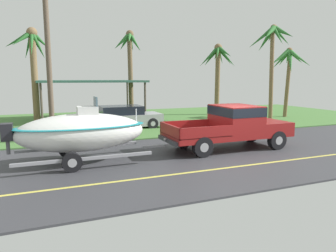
% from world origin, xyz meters
% --- Properties ---
extents(ground, '(36.00, 22.00, 0.11)m').
position_xyz_m(ground, '(0.00, 8.38, -0.01)').
color(ground, '#38383D').
extents(pickup_truck_towing, '(5.67, 2.10, 1.86)m').
position_xyz_m(pickup_truck_towing, '(0.49, 0.72, 1.04)').
color(pickup_truck_towing, maroon).
rests_on(pickup_truck_towing, ground).
extents(boat_on_trailer, '(5.71, 2.29, 2.35)m').
position_xyz_m(boat_on_trailer, '(-5.95, 0.72, 1.12)').
color(boat_on_trailer, gray).
rests_on(boat_on_trailer, ground).
extents(parked_sedan_near, '(4.37, 1.90, 1.38)m').
position_xyz_m(parked_sedan_near, '(-2.64, 7.79, 0.67)').
color(parked_sedan_near, '#99999E').
rests_on(parked_sedan_near, ground).
extents(carport_awning, '(7.15, 5.27, 2.88)m').
position_xyz_m(carport_awning, '(-3.89, 12.42, 2.75)').
color(carport_awning, '#4C4238').
rests_on(carport_awning, ground).
extents(palm_tree_near_left, '(2.24, 3.06, 6.51)m').
position_xyz_m(palm_tree_near_left, '(-1.01, 12.38, 4.87)').
color(palm_tree_near_left, brown).
rests_on(palm_tree_near_left, ground).
extents(palm_tree_near_right, '(3.27, 3.12, 5.32)m').
position_xyz_m(palm_tree_near_right, '(10.25, 8.27, 4.19)').
color(palm_tree_near_right, brown).
rests_on(palm_tree_near_right, ground).
extents(palm_tree_mid, '(2.91, 3.14, 5.79)m').
position_xyz_m(palm_tree_mid, '(6.21, 11.83, 4.34)').
color(palm_tree_mid, brown).
rests_on(palm_tree_mid, ground).
extents(palm_tree_far_left, '(3.07, 3.09, 6.34)m').
position_xyz_m(palm_tree_far_left, '(-7.60, 12.40, 4.56)').
color(palm_tree_far_left, brown).
rests_on(palm_tree_far_left, ground).
extents(palm_tree_far_right, '(3.30, 2.89, 6.66)m').
position_xyz_m(palm_tree_far_right, '(7.71, 7.22, 5.34)').
color(palm_tree_far_right, brown).
rests_on(palm_tree_far_right, ground).
extents(utility_pole, '(0.24, 1.80, 8.19)m').
position_xyz_m(utility_pole, '(-6.79, 4.94, 4.25)').
color(utility_pole, brown).
rests_on(utility_pole, ground).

